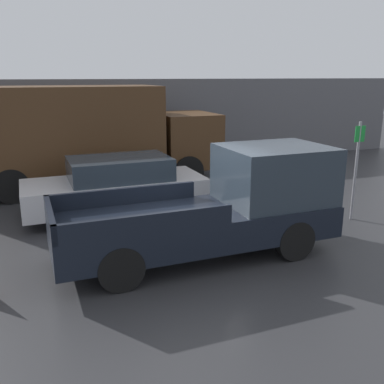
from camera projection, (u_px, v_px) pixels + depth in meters
ground_plane at (191, 253)px, 9.05m from camera, size 60.00×60.00×0.00m
building_wall at (106, 125)px, 16.70m from camera, size 28.00×0.15×3.50m
pickup_truck at (225, 206)px, 8.85m from camera, size 5.75×1.99×2.20m
car at (117, 186)px, 11.45m from camera, size 4.76×1.95×1.54m
delivery_truck at (76, 134)px, 13.90m from camera, size 8.86×2.60×3.31m
parking_sign at (356, 166)px, 10.82m from camera, size 0.30×0.07×2.54m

